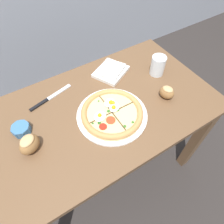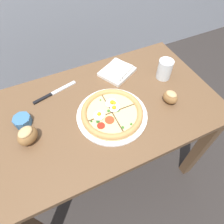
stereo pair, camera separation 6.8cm
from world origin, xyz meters
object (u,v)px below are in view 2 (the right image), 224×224
at_px(pizza, 112,113).
at_px(water_glass, 164,70).
at_px(ramekin_bowl, 22,120).
at_px(bread_piece_mid, 27,135).
at_px(dining_table, 105,120).
at_px(napkin_folded, 117,71).
at_px(bread_piece_near, 170,97).
at_px(knife_main, 55,92).

relative_size(pizza, water_glass, 3.06).
relative_size(ramekin_bowl, bread_piece_mid, 0.73).
bearing_deg(ramekin_bowl, dining_table, -10.31).
relative_size(napkin_folded, water_glass, 2.05).
distance_m(dining_table, bread_piece_near, 0.38).
xyz_separation_m(pizza, napkin_folded, (0.16, 0.27, -0.00)).
relative_size(napkin_folded, knife_main, 0.93).
bearing_deg(pizza, bread_piece_mid, 175.64).
height_order(napkin_folded, bread_piece_near, bread_piece_near).
distance_m(ramekin_bowl, water_glass, 0.80).
height_order(napkin_folded, bread_piece_mid, bread_piece_mid).
height_order(pizza, bread_piece_mid, bread_piece_mid).
relative_size(bread_piece_mid, water_glass, 1.04).
bearing_deg(bread_piece_near, water_glass, 65.62).
bearing_deg(bread_piece_mid, ramekin_bowl, 95.21).
xyz_separation_m(knife_main, water_glass, (0.61, -0.14, 0.05)).
relative_size(ramekin_bowl, napkin_folded, 0.37).
distance_m(knife_main, water_glass, 0.63).
xyz_separation_m(pizza, bread_piece_mid, (-0.40, 0.03, 0.02)).
distance_m(dining_table, pizza, 0.16).
xyz_separation_m(dining_table, bread_piece_near, (0.32, -0.12, 0.16)).
xyz_separation_m(bread_piece_near, water_glass, (0.08, 0.17, 0.01)).
bearing_deg(knife_main, pizza, -65.01).
xyz_separation_m(napkin_folded, bread_piece_near, (0.15, -0.32, 0.02)).
bearing_deg(bread_piece_mid, knife_main, 53.54).
height_order(bread_piece_near, bread_piece_mid, bread_piece_mid).
xyz_separation_m(napkin_folded, water_glass, (0.23, -0.14, 0.03)).
bearing_deg(knife_main, water_glass, -27.13).
height_order(ramekin_bowl, water_glass, water_glass).
xyz_separation_m(napkin_folded, bread_piece_mid, (-0.56, -0.24, 0.03)).
bearing_deg(water_glass, knife_main, 166.67).
height_order(pizza, napkin_folded, pizza).
height_order(ramekin_bowl, bread_piece_near, bread_piece_near).
bearing_deg(bread_piece_mid, bread_piece_near, -6.21).
relative_size(napkin_folded, bread_piece_mid, 1.97).
bearing_deg(ramekin_bowl, knife_main, 34.49).
height_order(pizza, knife_main, pizza).
xyz_separation_m(bread_piece_mid, water_glass, (0.79, 0.10, 0.01)).
bearing_deg(bread_piece_mid, water_glass, 7.08).
bearing_deg(pizza, knife_main, 128.79).
bearing_deg(dining_table, pizza, -80.89).
bearing_deg(napkin_folded, water_glass, -32.19).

